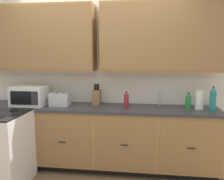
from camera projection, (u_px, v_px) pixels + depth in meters
ground_plane at (93, 177)px, 3.30m from camera, size 8.50×8.50×0.00m
wall_unit at (99, 54)px, 3.55m from camera, size 4.60×0.40×2.54m
counter_run at (97, 137)px, 3.53m from camera, size 3.43×0.64×0.92m
microwave at (30, 96)px, 3.54m from camera, size 0.48×0.37×0.28m
toaster at (60, 99)px, 3.50m from camera, size 0.28×0.18×0.19m
knife_block at (97, 97)px, 3.59m from camera, size 0.11×0.14×0.31m
sink_faucet at (160, 99)px, 3.54m from camera, size 0.02×0.02×0.20m
paper_towel_roll at (199, 100)px, 3.30m from camera, size 0.12×0.12×0.26m
bottle_clear at (10, 97)px, 3.59m from camera, size 0.06×0.06×0.24m
bottle_red at (126, 100)px, 3.37m from camera, size 0.07×0.07×0.23m
bottle_teal at (213, 99)px, 3.15m from camera, size 0.08×0.08×0.33m
bottle_green at (188, 101)px, 3.30m from camera, size 0.08×0.08×0.23m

